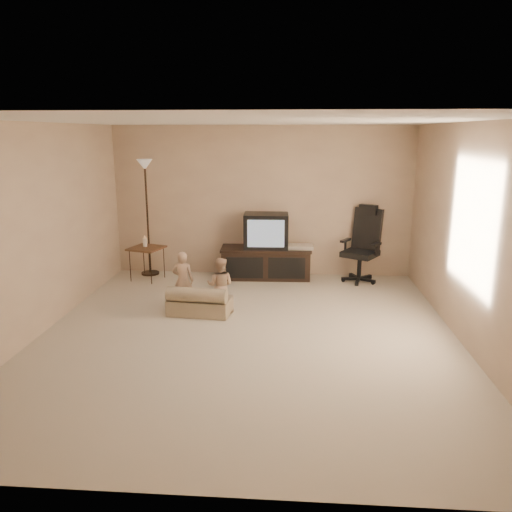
{
  "coord_description": "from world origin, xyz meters",
  "views": [
    {
      "loc": [
        0.51,
        -5.58,
        2.38
      ],
      "look_at": [
        0.06,
        0.6,
        0.84
      ],
      "focal_mm": 35.0,
      "sensor_mm": 36.0,
      "label": 1
    }
  ],
  "objects_px": {
    "floor_lamp": "(146,192)",
    "toddler_left": "(183,280)",
    "office_chair": "(362,254)",
    "tv_stand": "(266,251)",
    "child_sofa": "(199,303)",
    "toddler_right": "(220,285)",
    "side_table": "(146,248)"
  },
  "relations": [
    {
      "from": "floor_lamp",
      "to": "toddler_left",
      "type": "relative_size",
      "value": 2.41
    },
    {
      "from": "office_chair",
      "to": "toddler_left",
      "type": "xyz_separation_m",
      "value": [
        -2.63,
        -1.53,
        -0.04
      ]
    },
    {
      "from": "tv_stand",
      "to": "floor_lamp",
      "type": "xyz_separation_m",
      "value": [
        -2.01,
        0.06,
        0.97
      ]
    },
    {
      "from": "child_sofa",
      "to": "toddler_left",
      "type": "relative_size",
      "value": 1.07
    },
    {
      "from": "office_chair",
      "to": "child_sofa",
      "type": "distance_m",
      "value": 2.96
    },
    {
      "from": "office_chair",
      "to": "floor_lamp",
      "type": "xyz_separation_m",
      "value": [
        -3.58,
        0.13,
        0.98
      ]
    },
    {
      "from": "toddler_left",
      "to": "floor_lamp",
      "type": "bearing_deg",
      "value": -58.43
    },
    {
      "from": "tv_stand",
      "to": "toddler_right",
      "type": "xyz_separation_m",
      "value": [
        -0.53,
        -1.73,
        -0.07
      ]
    },
    {
      "from": "floor_lamp",
      "to": "side_table",
      "type": "bearing_deg",
      "value": -81.27
    },
    {
      "from": "child_sofa",
      "to": "toddler_right",
      "type": "bearing_deg",
      "value": 26.05
    },
    {
      "from": "side_table",
      "to": "floor_lamp",
      "type": "bearing_deg",
      "value": 98.73
    },
    {
      "from": "toddler_left",
      "to": "tv_stand",
      "type": "bearing_deg",
      "value": -121.57
    },
    {
      "from": "tv_stand",
      "to": "toddler_right",
      "type": "height_order",
      "value": "tv_stand"
    },
    {
      "from": "side_table",
      "to": "floor_lamp",
      "type": "xyz_separation_m",
      "value": [
        -0.05,
        0.32,
        0.89
      ]
    },
    {
      "from": "child_sofa",
      "to": "tv_stand",
      "type": "bearing_deg",
      "value": 72.57
    },
    {
      "from": "tv_stand",
      "to": "child_sofa",
      "type": "xyz_separation_m",
      "value": [
        -0.8,
        -1.82,
        -0.29
      ]
    },
    {
      "from": "child_sofa",
      "to": "toddler_right",
      "type": "xyz_separation_m",
      "value": [
        0.27,
        0.1,
        0.22
      ]
    },
    {
      "from": "floor_lamp",
      "to": "child_sofa",
      "type": "height_order",
      "value": "floor_lamp"
    },
    {
      "from": "office_chair",
      "to": "toddler_right",
      "type": "bearing_deg",
      "value": -109.78
    },
    {
      "from": "toddler_right",
      "to": "toddler_left",
      "type": "bearing_deg",
      "value": -5.78
    },
    {
      "from": "tv_stand",
      "to": "office_chair",
      "type": "xyz_separation_m",
      "value": [
        1.57,
        -0.07,
        -0.0
      ]
    },
    {
      "from": "office_chair",
      "to": "child_sofa",
      "type": "xyz_separation_m",
      "value": [
        -2.37,
        -1.75,
        -0.28
      ]
    },
    {
      "from": "toddler_left",
      "to": "toddler_right",
      "type": "xyz_separation_m",
      "value": [
        0.53,
        -0.12,
        -0.02
      ]
    },
    {
      "from": "office_chair",
      "to": "toddler_right",
      "type": "relative_size",
      "value": 1.62
    },
    {
      "from": "office_chair",
      "to": "side_table",
      "type": "height_order",
      "value": "office_chair"
    },
    {
      "from": "toddler_right",
      "to": "tv_stand",
      "type": "bearing_deg",
      "value": -100.19
    },
    {
      "from": "side_table",
      "to": "toddler_left",
      "type": "xyz_separation_m",
      "value": [
        0.9,
        -1.35,
        -0.13
      ]
    },
    {
      "from": "toddler_right",
      "to": "office_chair",
      "type": "bearing_deg",
      "value": -134.88
    },
    {
      "from": "tv_stand",
      "to": "side_table",
      "type": "distance_m",
      "value": 1.98
    },
    {
      "from": "tv_stand",
      "to": "child_sofa",
      "type": "distance_m",
      "value": 2.01
    },
    {
      "from": "office_chair",
      "to": "side_table",
      "type": "distance_m",
      "value": 3.53
    },
    {
      "from": "floor_lamp",
      "to": "child_sofa",
      "type": "distance_m",
      "value": 2.57
    }
  ]
}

